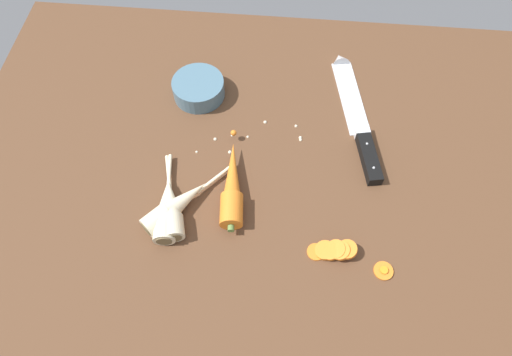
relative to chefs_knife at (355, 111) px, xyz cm
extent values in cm
cube|color=brown|center=(-19.23, -16.67, -2.65)|extent=(120.00, 90.00, 4.00)
cube|color=silver|center=(-0.83, 4.13, -0.40)|extent=(8.27, 20.48, 0.50)
cone|color=silver|center=(-3.05, 15.11, -0.40)|extent=(4.47, 3.72, 3.96)
cube|color=silver|center=(1.14, -5.67, 0.45)|extent=(3.28, 2.54, 2.20)
cube|color=black|center=(2.43, -12.04, 0.45)|extent=(4.92, 11.34, 2.20)
sphere|color=silver|center=(1.88, -9.30, 1.55)|extent=(0.50, 0.50, 0.50)
sphere|color=silver|center=(2.98, -14.79, 1.55)|extent=(0.50, 0.50, 0.50)
cylinder|color=orange|center=(-23.01, -26.11, 1.45)|extent=(4.75, 6.43, 4.20)
cone|color=orange|center=(-23.69, -18.87, 1.45)|extent=(5.33, 14.85, 3.99)
sphere|color=orange|center=(-24.62, -9.02, 1.45)|extent=(1.20, 1.20, 1.20)
cylinder|color=#5B7F3D|center=(-22.67, -29.72, 1.45)|extent=(1.29, 1.11, 1.20)
cylinder|color=beige|center=(-34.31, -31.00, 1.35)|extent=(4.55, 4.83, 4.00)
cone|color=beige|center=(-35.12, -25.03, 1.35)|extent=(4.80, 8.15, 3.80)
cylinder|color=beige|center=(-35.95, -18.92, 0.45)|extent=(1.81, 8.36, 0.70)
cylinder|color=brown|center=(-34.02, -33.15, 1.35)|extent=(2.81, 0.67, 2.80)
cylinder|color=beige|center=(-32.97, -30.39, 1.35)|extent=(4.97, 5.11, 4.00)
cone|color=beige|center=(-34.51, -24.76, 1.35)|extent=(5.63, 8.21, 3.80)
cylinder|color=beige|center=(-36.08, -18.99, 0.45)|extent=(2.80, 7.98, 0.70)
cylinder|color=brown|center=(-32.42, -32.41, 1.35)|extent=(2.78, 1.03, 2.80)
cylinder|color=beige|center=(-36.03, -29.35, 1.35)|extent=(6.25, 6.32, 4.00)
cone|color=beige|center=(-31.48, -24.28, 1.35)|extent=(8.64, 9.02, 3.80)
cylinder|color=beige|center=(-26.83, -19.09, 0.45)|extent=(6.81, 7.48, 0.70)
cylinder|color=brown|center=(-37.66, -31.18, 1.35)|extent=(2.29, 2.09, 2.80)
cylinder|color=orange|center=(-7.37, -32.00, -0.30)|extent=(3.21, 3.21, 0.70)
cylinder|color=orange|center=(-5.86, -31.70, -0.06)|extent=(3.64, 3.58, 1.64)
cylinder|color=orange|center=(-4.96, -31.90, 0.19)|extent=(3.41, 3.34, 1.63)
cylinder|color=orange|center=(-4.05, -31.61, 0.43)|extent=(3.58, 3.61, 2.22)
cylinder|color=orange|center=(-3.24, -31.85, 0.68)|extent=(3.49, 3.46, 2.01)
cylinder|color=orange|center=(-2.14, -31.60, 0.92)|extent=(3.60, 3.54, 1.65)
cylinder|color=orange|center=(4.30, -34.39, -0.30)|extent=(3.38, 3.38, 0.70)
cylinder|color=orange|center=(4.30, -34.39, -0.03)|extent=(1.42, 1.42, 0.16)
cylinder|color=slate|center=(-33.44, 2.00, 1.35)|extent=(11.00, 11.00, 4.00)
cylinder|color=#3E5C6C|center=(-33.44, 2.00, 1.83)|extent=(8.80, 8.80, 2.80)
sphere|color=beige|center=(-31.70, -12.87, -0.38)|extent=(0.55, 0.55, 0.55)
sphere|color=beige|center=(-25.13, -8.23, -0.41)|extent=(0.49, 0.49, 0.49)
sphere|color=beige|center=(-11.14, -7.50, -0.30)|extent=(0.70, 0.70, 0.70)
sphere|color=beige|center=(-11.06, -8.04, -0.34)|extent=(0.63, 0.63, 0.63)
sphere|color=beige|center=(-21.87, -8.26, -0.37)|extent=(0.56, 0.56, 0.56)
sphere|color=beige|center=(-28.42, -9.44, -0.30)|extent=(0.70, 0.70, 0.70)
sphere|color=beige|center=(-18.63, -4.20, -0.28)|extent=(0.73, 0.73, 0.73)
sphere|color=beige|center=(-12.16, -4.62, -0.34)|extent=(0.63, 0.63, 0.63)
sphere|color=beige|center=(-25.05, -12.33, -0.27)|extent=(0.76, 0.76, 0.76)
camera|label=1|loc=(-15.28, -61.92, 75.10)|focal=31.82mm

